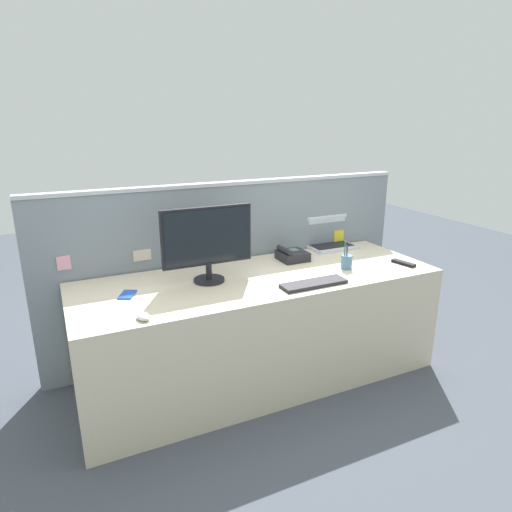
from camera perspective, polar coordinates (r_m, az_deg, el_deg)
ground_plane at (r=3.14m, az=0.40°, el=-14.83°), size 10.00×10.00×0.00m
desk at (r=2.97m, az=0.42°, el=-9.03°), size 2.29×0.81×0.71m
cubicle_divider at (r=3.24m, az=-2.97°, el=-1.54°), size 2.67×0.08×1.25m
desktop_monitor at (r=2.69m, az=-6.18°, el=2.05°), size 0.56×0.19×0.46m
laptop at (r=3.50m, az=9.21°, el=2.12°), size 0.35×0.25×0.24m
desk_phone at (r=3.15m, az=4.56°, el=0.11°), size 0.19×0.19×0.10m
keyboard_main at (r=2.70m, az=7.33°, el=-3.49°), size 0.41×0.12×0.02m
computer_mouse_right_hand at (r=2.31m, az=-14.11°, el=-7.43°), size 0.08×0.11×0.03m
pen_cup at (r=3.01m, az=11.42°, el=-0.70°), size 0.07×0.07×0.19m
cell_phone_blue_case at (r=2.64m, az=-15.98°, el=-4.72°), size 0.13×0.15×0.01m
tv_remote at (r=3.21m, az=18.19°, el=-0.86°), size 0.08×0.18×0.02m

